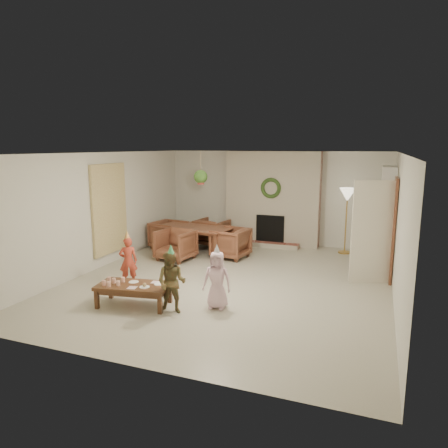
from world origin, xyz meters
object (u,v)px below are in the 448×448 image
at_px(dining_chair_near, 175,245).
at_px(child_plaid, 172,282).
at_px(dining_chair_far, 212,232).
at_px(child_pink, 217,280).
at_px(dining_chair_left, 169,235).
at_px(dining_chair_right, 231,243).
at_px(child_red, 128,261).
at_px(dining_table, 195,239).
at_px(coffee_table_top, 134,286).

distance_m(dining_chair_near, child_plaid, 3.13).
distance_m(dining_chair_far, child_pink, 4.34).
relative_size(dining_chair_left, child_plaid, 0.79).
relative_size(dining_chair_right, child_red, 0.85).
xyz_separation_m(dining_table, dining_chair_far, (0.13, 0.81, 0.03)).
bearing_deg(child_pink, child_red, 161.37).
distance_m(dining_chair_near, dining_chair_far, 1.63).
xyz_separation_m(dining_chair_near, dining_chair_left, (-0.68, 0.94, 0.00)).
xyz_separation_m(dining_chair_far, child_pink, (1.72, -3.98, 0.12)).
bearing_deg(child_pink, dining_table, 115.07).
height_order(coffee_table_top, child_plaid, child_plaid).
height_order(dining_chair_far, child_red, child_red).
height_order(dining_chair_near, dining_chair_left, same).
bearing_deg(child_plaid, coffee_table_top, 170.16).
bearing_deg(child_plaid, dining_chair_near, 109.03).
distance_m(dining_chair_near, child_red, 1.89).
xyz_separation_m(coffee_table_top, child_pink, (1.33, 0.40, 0.14)).
height_order(dining_table, child_red, child_red).
bearing_deg(child_red, coffee_table_top, 95.92).
bearing_deg(coffee_table_top, child_pink, 7.48).
relative_size(dining_chair_far, child_red, 0.85).
xyz_separation_m(dining_chair_near, dining_chair_right, (1.14, 0.64, 0.00)).
distance_m(dining_chair_far, child_plaid, 4.56).
height_order(dining_chair_right, child_pink, child_pink).
bearing_deg(dining_chair_right, child_red, -15.64).
bearing_deg(child_pink, child_plaid, -149.55).
bearing_deg(dining_chair_left, dining_chair_right, -90.00).
bearing_deg(dining_table, dining_chair_far, 90.00).
xyz_separation_m(child_red, child_pink, (2.02, -0.48, 0.01)).
distance_m(dining_table, dining_chair_near, 0.82).
bearing_deg(coffee_table_top, child_plaid, -11.83).
bearing_deg(dining_chair_left, coffee_table_top, -151.18).
xyz_separation_m(dining_table, child_red, (-0.16, -2.70, 0.14)).
distance_m(dining_chair_left, child_plaid, 4.27).
height_order(dining_chair_left, coffee_table_top, dining_chair_left).
bearing_deg(coffee_table_top, dining_chair_near, 94.03).
relative_size(dining_chair_left, child_pink, 0.83).
bearing_deg(dining_table, child_red, -84.31).
xyz_separation_m(dining_chair_far, coffee_table_top, (0.39, -4.38, -0.02)).
bearing_deg(child_pink, dining_chair_far, 108.21).
bearing_deg(dining_chair_near, dining_chair_right, 38.66).
relative_size(dining_chair_right, child_pink, 0.83).
bearing_deg(dining_table, child_pink, -50.59).
relative_size(dining_chair_right, coffee_table_top, 0.66).
xyz_separation_m(dining_chair_far, child_plaid, (1.12, -4.42, 0.14)).
xyz_separation_m(coffee_table_top, child_red, (-0.68, 0.88, 0.13)).
height_order(dining_chair_left, child_pink, child_pink).
relative_size(coffee_table_top, child_plaid, 1.20).
xyz_separation_m(dining_chair_near, child_pink, (1.98, -2.37, 0.12)).
height_order(dining_chair_near, child_plaid, child_plaid).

